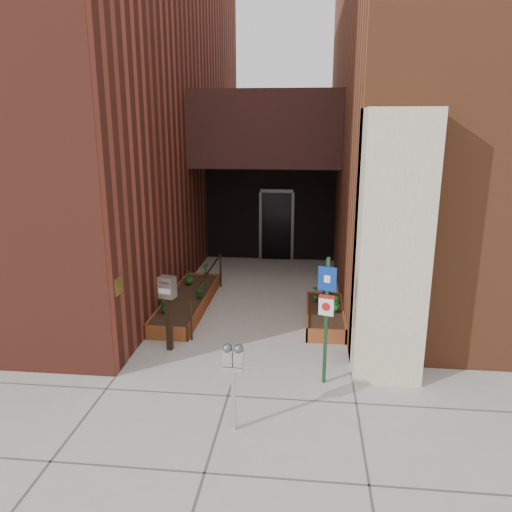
% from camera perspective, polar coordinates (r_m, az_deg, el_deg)
% --- Properties ---
extents(ground, '(80.00, 80.00, 0.00)m').
position_cam_1_polar(ground, '(9.06, -2.20, -12.48)').
color(ground, '#9E9991').
rests_on(ground, ground).
extents(architecture, '(20.00, 14.60, 10.00)m').
position_cam_1_polar(architecture, '(14.92, 0.89, 18.14)').
color(architecture, maroon).
rests_on(architecture, ground).
extents(planter_left, '(0.90, 3.60, 0.30)m').
position_cam_1_polar(planter_left, '(11.71, -7.84, -5.32)').
color(planter_left, brown).
rests_on(planter_left, ground).
extents(planter_right, '(0.80, 2.20, 0.30)m').
position_cam_1_polar(planter_right, '(10.93, 7.88, -6.85)').
color(planter_right, brown).
rests_on(planter_right, ground).
extents(handrail, '(0.04, 3.34, 0.90)m').
position_cam_1_polar(handrail, '(11.36, -5.56, -2.62)').
color(handrail, black).
rests_on(handrail, ground).
extents(parking_meter, '(0.29, 0.14, 1.31)m').
position_cam_1_polar(parking_meter, '(6.93, -2.62, -12.24)').
color(parking_meter, '#B1B2B4').
rests_on(parking_meter, ground).
extents(sign_post, '(0.29, 0.11, 2.16)m').
position_cam_1_polar(sign_post, '(8.06, 8.05, -5.88)').
color(sign_post, '#14381E').
rests_on(sign_post, ground).
extents(payment_dropbox, '(0.33, 0.28, 1.45)m').
position_cam_1_polar(payment_dropbox, '(9.39, -10.06, -4.70)').
color(payment_dropbox, black).
rests_on(payment_dropbox, ground).
extents(shrub_left_a, '(0.47, 0.47, 0.41)m').
position_cam_1_polar(shrub_left_a, '(10.75, -10.18, -5.19)').
color(shrub_left_a, '#1A5E1C').
rests_on(shrub_left_a, planter_left).
extents(shrub_left_b, '(0.24, 0.24, 0.38)m').
position_cam_1_polar(shrub_left_b, '(11.53, -6.44, -3.72)').
color(shrub_left_b, '#1A5317').
rests_on(shrub_left_b, planter_left).
extents(shrub_left_c, '(0.28, 0.28, 0.35)m').
position_cam_1_polar(shrub_left_c, '(12.48, -7.69, -2.35)').
color(shrub_left_c, '#1A5D1E').
rests_on(shrub_left_c, planter_left).
extents(shrub_left_d, '(0.25, 0.25, 0.33)m').
position_cam_1_polar(shrub_left_d, '(13.06, -5.75, -1.54)').
color(shrub_left_d, '#21631C').
rests_on(shrub_left_d, planter_left).
extents(shrub_right_a, '(0.26, 0.26, 0.34)m').
position_cam_1_polar(shrub_right_a, '(10.75, 9.13, -5.36)').
color(shrub_right_a, '#1C631E').
rests_on(shrub_right_a, planter_right).
extents(shrub_right_b, '(0.21, 0.21, 0.37)m').
position_cam_1_polar(shrub_right_b, '(11.28, 6.90, -4.20)').
color(shrub_right_b, '#2A631C').
rests_on(shrub_right_b, planter_right).
extents(shrub_right_c, '(0.38, 0.38, 0.32)m').
position_cam_1_polar(shrub_right_c, '(11.58, 8.08, -3.86)').
color(shrub_right_c, '#285F1B').
rests_on(shrub_right_c, planter_right).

